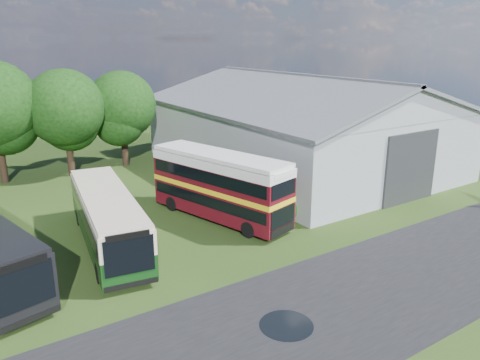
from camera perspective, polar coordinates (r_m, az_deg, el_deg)
ground at (r=22.56m, az=3.81°, el=-12.55°), size 120.00×120.00×0.00m
asphalt_road at (r=22.49m, az=14.87°, el=-13.23°), size 60.00×8.00×0.02m
puddle at (r=19.77m, az=5.67°, el=-17.26°), size 2.20×2.20×0.01m
storage_shed at (r=42.11m, az=7.12°, el=7.30°), size 18.80×24.80×8.15m
tree_right_a at (r=40.74m, az=-20.55°, el=8.22°), size 6.26×6.26×8.83m
tree_right_b at (r=42.91m, az=-14.22°, el=8.81°), size 5.98×5.98×8.45m
shrub_front at (r=29.96m, az=5.44°, el=-4.89°), size 1.70×1.70×1.70m
shrub_mid at (r=31.43m, az=3.16°, el=-3.78°), size 1.60×1.60×1.60m
bus_green_single at (r=26.62m, az=-15.84°, el=-4.52°), size 4.25×11.50×3.10m
bus_maroon_double at (r=29.47m, az=-2.49°, el=-0.80°), size 5.03×10.27×4.28m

